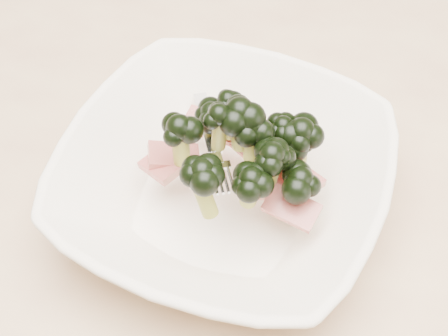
% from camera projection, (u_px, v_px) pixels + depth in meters
% --- Properties ---
extents(dining_table, '(1.20, 0.80, 0.75)m').
position_uv_depth(dining_table, '(219.00, 273.00, 0.63)').
color(dining_table, tan).
rests_on(dining_table, ground).
extents(broccoli_dish, '(0.32, 0.32, 0.11)m').
position_uv_depth(broccoli_dish, '(227.00, 175.00, 0.53)').
color(broccoli_dish, '#F3E4CD').
rests_on(broccoli_dish, dining_table).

